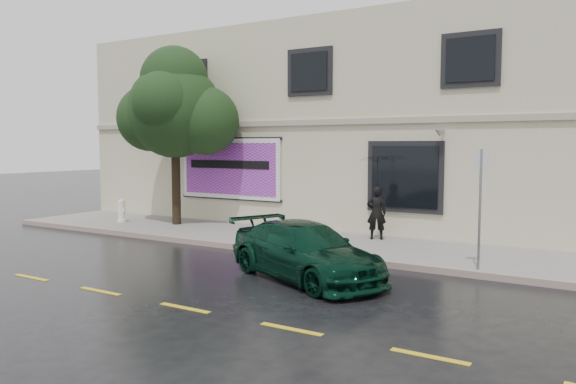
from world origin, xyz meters
The scene contains 12 objects.
ground centered at (0.00, 0.00, 0.00)m, with size 90.00×90.00×0.00m, color black.
sidewalk centered at (0.00, 3.25, 0.07)m, with size 20.00×3.50×0.15m, color gray.
curb centered at (0.00, 1.50, 0.07)m, with size 20.00×0.18×0.16m, color gray.
road_marking centered at (0.00, -3.50, 0.01)m, with size 19.00×0.12×0.01m, color gold.
building centered at (0.00, 9.00, 3.50)m, with size 20.00×8.12×7.00m.
billboard centered at (-3.20, 4.92, 2.05)m, with size 4.30×0.16×2.20m.
car centered at (2.94, -0.50, 0.61)m, with size 1.84×4.17×1.21m, color black.
pedestrian centered at (2.62, 4.24, 0.92)m, with size 0.56×0.37×1.55m, color black.
umbrella centered at (2.62, 4.24, 2.08)m, with size 1.04×1.04×0.77m, color black.
street_tree centered at (-4.49, 3.59, 4.02)m, with size 3.20×3.20×5.49m.
fire_hydrant centered at (-6.55, 3.00, 0.55)m, with size 0.34×0.32×0.82m.
sign_pole centered at (6.07, 1.70, 1.73)m, with size 0.32×0.10×2.65m.
Camera 1 is at (8.81, -10.84, 2.88)m, focal length 35.00 mm.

